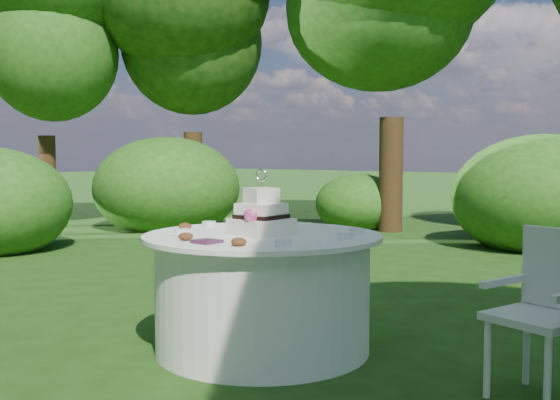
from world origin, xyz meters
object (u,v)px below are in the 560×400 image
at_px(napkins, 207,242).
at_px(chair, 547,301).
at_px(cake, 261,217).
at_px(table, 262,292).

bearing_deg(napkins, chair, 27.01).
relative_size(napkins, cake, 0.32).
height_order(napkins, chair, chair).
bearing_deg(chair, table, -169.48).
distance_m(table, chair, 1.75).
xyz_separation_m(table, chair, (1.72, 0.32, 0.13)).
distance_m(napkins, table, 0.67).
relative_size(napkins, table, 0.09).
xyz_separation_m(napkins, table, (-0.04, 0.54, -0.39)).
relative_size(cake, chair, 0.48).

